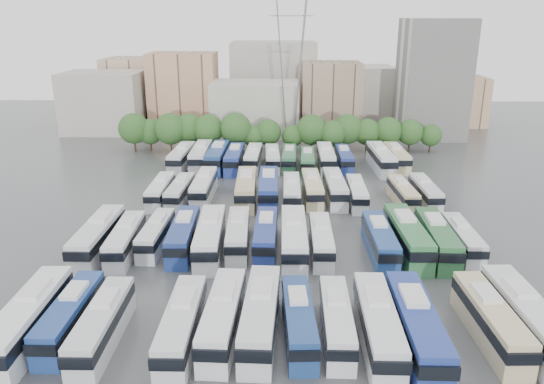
{
  "coord_description": "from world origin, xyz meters",
  "views": [
    {
      "loc": [
        0.14,
        -63.35,
        26.78
      ],
      "look_at": [
        -1.15,
        7.41,
        3.0
      ],
      "focal_mm": 35.0,
      "sensor_mm": 36.0,
      "label": 1
    }
  ],
  "objects_px": {
    "bus_r0_s2": "(102,324)",
    "bus_r1_s8": "(321,240)",
    "bus_r2_s12": "(403,193)",
    "bus_r3_s7": "(289,158)",
    "bus_r2_s7": "(292,191)",
    "bus_r0_s13": "(525,316)",
    "bus_r3_s5": "(253,158)",
    "bus_r3_s8": "(307,161)",
    "bus_r2_s3": "(204,187)",
    "bus_r3_s13": "(396,157)",
    "bus_r2_s5": "(246,188)",
    "bus_r2_s10": "(357,193)",
    "bus_r3_s10": "(344,158)",
    "bus_r1_s4": "(210,237)",
    "bus_r2_s2": "(180,191)",
    "bus_r1_s6": "(266,234)",
    "bus_r0_s10": "(416,326)",
    "bus_r0_s1": "(70,315)",
    "bus_r1_s13": "(462,239)",
    "bus_r1_s2": "(156,234)",
    "bus_r1_s12": "(437,238)",
    "bus_r1_s7": "(294,238)",
    "bus_r2_s13": "(425,192)",
    "bus_r1_s11": "(407,236)",
    "bus_r0_s0": "(29,319)",
    "bus_r0_s4": "(182,324)",
    "bus_r3_s2": "(201,156)",
    "bus_r0_s9": "(378,324)",
    "bus_r1_s1": "(125,239)",
    "bus_r2_s1": "(161,190)",
    "bus_r3_s1": "(182,157)",
    "bus_r1_s3": "(183,235)",
    "bus_r1_s5": "(238,234)",
    "bus_r1_s10": "(380,240)",
    "bus_r3_s12": "(381,158)",
    "bus_r2_s6": "(269,188)",
    "bus_r3_s3": "(217,157)",
    "bus_r0_s7": "(299,320)",
    "bus_r0_s8": "(337,320)",
    "electricity_pylon": "(291,55)"
  },
  "relations": [
    {
      "from": "bus_r1_s11",
      "to": "bus_r3_s8",
      "type": "distance_m",
      "value": 36.36
    },
    {
      "from": "bus_r0_s9",
      "to": "bus_r1_s5",
      "type": "relative_size",
      "value": 1.11
    },
    {
      "from": "bus_r2_s6",
      "to": "bus_r3_s7",
      "type": "bearing_deg",
      "value": 78.85
    },
    {
      "from": "bus_r2_s7",
      "to": "bus_r0_s13",
      "type": "bearing_deg",
      "value": -60.2
    },
    {
      "from": "electricity_pylon",
      "to": "bus_r2_s2",
      "type": "distance_m",
      "value": 45.54
    },
    {
      "from": "bus_r1_s1",
      "to": "bus_r2_s6",
      "type": "height_order",
      "value": "bus_r2_s6"
    },
    {
      "from": "bus_r0_s7",
      "to": "bus_r0_s8",
      "type": "relative_size",
      "value": 1.01
    },
    {
      "from": "bus_r1_s4",
      "to": "bus_r3_s13",
      "type": "xyz_separation_m",
      "value": [
        29.49,
        37.63,
        -0.15
      ]
    },
    {
      "from": "bus_r1_s2",
      "to": "bus_r1_s12",
      "type": "relative_size",
      "value": 0.85
    },
    {
      "from": "bus_r0_s2",
      "to": "bus_r1_s11",
      "type": "height_order",
      "value": "bus_r1_s11"
    },
    {
      "from": "bus_r3_s12",
      "to": "bus_r0_s2",
      "type": "bearing_deg",
      "value": -123.61
    },
    {
      "from": "bus_r2_s12",
      "to": "bus_r3_s7",
      "type": "xyz_separation_m",
      "value": [
        -16.52,
        19.39,
        0.11
      ]
    },
    {
      "from": "bus_r0_s2",
      "to": "bus_r2_s5",
      "type": "bearing_deg",
      "value": 74.9
    },
    {
      "from": "bus_r0_s0",
      "to": "bus_r3_s8",
      "type": "xyz_separation_m",
      "value": [
        26.23,
        53.37,
        -0.36
      ]
    },
    {
      "from": "bus_r1_s6",
      "to": "bus_r0_s10",
      "type": "bearing_deg",
      "value": -55.55
    },
    {
      "from": "bus_r0_s13",
      "to": "bus_r2_s2",
      "type": "bearing_deg",
      "value": 134.93
    },
    {
      "from": "bus_r1_s6",
      "to": "bus_r2_s7",
      "type": "distance_m",
      "value": 16.75
    },
    {
      "from": "bus_r0_s4",
      "to": "bus_r3_s2",
      "type": "xyz_separation_m",
      "value": [
        -6.51,
        55.56,
        0.16
      ]
    },
    {
      "from": "bus_r2_s5",
      "to": "bus_r2_s10",
      "type": "relative_size",
      "value": 1.21
    },
    {
      "from": "bus_r1_s5",
      "to": "bus_r2_s1",
      "type": "distance_m",
      "value": 20.97
    },
    {
      "from": "bus_r2_s7",
      "to": "bus_r0_s2",
      "type": "bearing_deg",
      "value": -114.62
    },
    {
      "from": "bus_r0_s0",
      "to": "bus_r1_s8",
      "type": "bearing_deg",
      "value": 33.76
    },
    {
      "from": "bus_r0_s0",
      "to": "bus_r3_s10",
      "type": "bearing_deg",
      "value": 58.28
    },
    {
      "from": "bus_r2_s10",
      "to": "bus_r3_s10",
      "type": "height_order",
      "value": "bus_r3_s10"
    },
    {
      "from": "bus_r1_s8",
      "to": "bus_r0_s8",
      "type": "bearing_deg",
      "value": -89.01
    },
    {
      "from": "bus_r1_s5",
      "to": "bus_r3_s5",
      "type": "relative_size",
      "value": 0.99
    },
    {
      "from": "bus_r3_s3",
      "to": "bus_r1_s6",
      "type": "bearing_deg",
      "value": -72.69
    },
    {
      "from": "bus_r1_s8",
      "to": "bus_r3_s8",
      "type": "relative_size",
      "value": 0.99
    },
    {
      "from": "bus_r3_s5",
      "to": "bus_r3_s8",
      "type": "relative_size",
      "value": 1.04
    },
    {
      "from": "bus_r1_s4",
      "to": "bus_r2_s1",
      "type": "distance_m",
      "value": 20.43
    },
    {
      "from": "bus_r1_s10",
      "to": "bus_r2_s2",
      "type": "xyz_separation_m",
      "value": [
        -26.64,
        17.8,
        -0.14
      ]
    },
    {
      "from": "bus_r1_s6",
      "to": "bus_r2_s10",
      "type": "distance_m",
      "value": 20.8
    },
    {
      "from": "bus_r1_s11",
      "to": "bus_r1_s1",
      "type": "bearing_deg",
      "value": 179.83
    },
    {
      "from": "bus_r2_s10",
      "to": "bus_r1_s11",
      "type": "bearing_deg",
      "value": -76.77
    },
    {
      "from": "bus_r0_s1",
      "to": "bus_r1_s13",
      "type": "distance_m",
      "value": 43.53
    },
    {
      "from": "bus_r0_s9",
      "to": "bus_r1_s12",
      "type": "distance_m",
      "value": 20.89
    },
    {
      "from": "bus_r1_s3",
      "to": "bus_r3_s2",
      "type": "xyz_separation_m",
      "value": [
        -3.23,
        36.42,
        0.15
      ]
    },
    {
      "from": "bus_r1_s8",
      "to": "bus_r3_s13",
      "type": "xyz_separation_m",
      "value": [
        16.44,
        37.62,
        0.16
      ]
    },
    {
      "from": "bus_r1_s7",
      "to": "bus_r1_s13",
      "type": "bearing_deg",
      "value": 3.05
    },
    {
      "from": "bus_r1_s8",
      "to": "bus_r2_s3",
      "type": "distance_m",
      "value": 25.48
    },
    {
      "from": "bus_r1_s4",
      "to": "bus_r3_s13",
      "type": "height_order",
      "value": "bus_r1_s4"
    },
    {
      "from": "bus_r0_s2",
      "to": "bus_r1_s8",
      "type": "bearing_deg",
      "value": 42.71
    },
    {
      "from": "bus_r1_s7",
      "to": "bus_r2_s13",
      "type": "distance_m",
      "value": 27.07
    },
    {
      "from": "bus_r0_s0",
      "to": "bus_r3_s10",
      "type": "relative_size",
      "value": 1.19
    },
    {
      "from": "bus_r0_s10",
      "to": "bus_r3_s8",
      "type": "height_order",
      "value": "bus_r0_s10"
    },
    {
      "from": "bus_r1_s4",
      "to": "bus_r1_s5",
      "type": "distance_m",
      "value": 3.48
    },
    {
      "from": "bus_r1_s10",
      "to": "bus_r2_s1",
      "type": "bearing_deg",
      "value": 148.28
    },
    {
      "from": "bus_r2_s1",
      "to": "bus_r3_s1",
      "type": "distance_m",
      "value": 18.93
    },
    {
      "from": "bus_r2_s10",
      "to": "bus_r3_s8",
      "type": "distance_m",
      "value": 18.96
    },
    {
      "from": "bus_r1_s7",
      "to": "bus_r3_s12",
      "type": "height_order",
      "value": "bus_r3_s12"
    }
  ]
}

